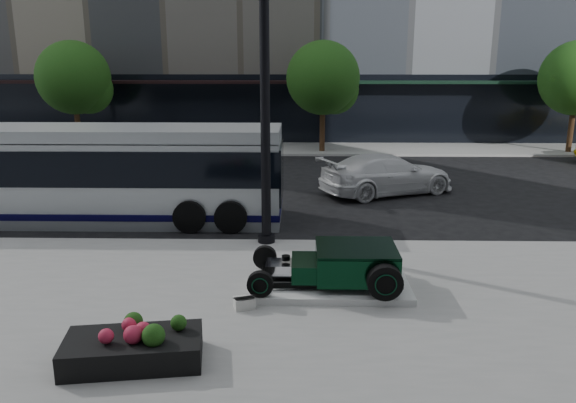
{
  "coord_description": "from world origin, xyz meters",
  "views": [
    {
      "loc": [
        -0.18,
        -16.63,
        5.0
      ],
      "look_at": [
        -0.49,
        -1.99,
        1.2
      ],
      "focal_mm": 35.0,
      "sensor_mm": 36.0,
      "label": 1
    }
  ],
  "objects_px": {
    "flower_planter": "(133,347)",
    "white_sedan": "(387,174)",
    "hot_rod": "(346,264)",
    "lamppost": "(265,97)",
    "transit_bus": "(87,173)"
  },
  "relations": [
    {
      "from": "flower_planter",
      "to": "white_sedan",
      "type": "distance_m",
      "value": 13.68
    },
    {
      "from": "hot_rod",
      "to": "transit_bus",
      "type": "xyz_separation_m",
      "value": [
        -7.57,
        5.58,
        0.79
      ]
    },
    {
      "from": "hot_rod",
      "to": "white_sedan",
      "type": "relative_size",
      "value": 0.63
    },
    {
      "from": "flower_planter",
      "to": "lamppost",
      "type": "bearing_deg",
      "value": 73.68
    },
    {
      "from": "transit_bus",
      "to": "white_sedan",
      "type": "relative_size",
      "value": 2.36
    },
    {
      "from": "transit_bus",
      "to": "lamppost",
      "type": "bearing_deg",
      "value": -23.34
    },
    {
      "from": "flower_planter",
      "to": "transit_bus",
      "type": "height_order",
      "value": "transit_bus"
    },
    {
      "from": "hot_rod",
      "to": "lamppost",
      "type": "xyz_separation_m",
      "value": [
        -1.89,
        3.13,
        3.29
      ]
    },
    {
      "from": "hot_rod",
      "to": "lamppost",
      "type": "distance_m",
      "value": 4.92
    },
    {
      "from": "lamppost",
      "to": "white_sedan",
      "type": "xyz_separation_m",
      "value": [
        4.15,
        6.1,
        -3.24
      ]
    },
    {
      "from": "flower_planter",
      "to": "transit_bus",
      "type": "relative_size",
      "value": 0.19
    },
    {
      "from": "white_sedan",
      "to": "flower_planter",
      "type": "bearing_deg",
      "value": 129.96
    },
    {
      "from": "hot_rod",
      "to": "lamppost",
      "type": "relative_size",
      "value": 0.38
    },
    {
      "from": "flower_planter",
      "to": "white_sedan",
      "type": "bearing_deg",
      "value": 64.15
    },
    {
      "from": "flower_planter",
      "to": "white_sedan",
      "type": "xyz_separation_m",
      "value": [
        5.96,
        12.31,
        0.36
      ]
    }
  ]
}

